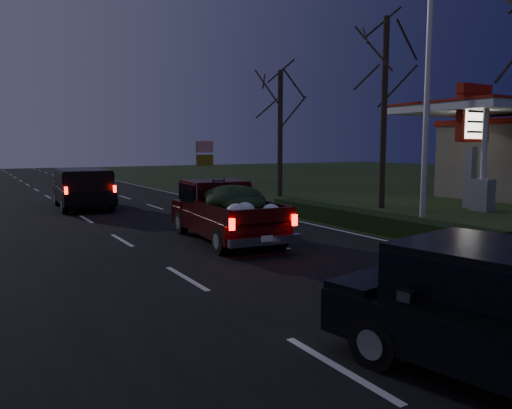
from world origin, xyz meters
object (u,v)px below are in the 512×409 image
light_pole (428,65)px  lead_suv (83,185)px  gas_price_pylon (473,125)px  pickup_truck (225,208)px

light_pole → lead_suv: light_pole is taller
light_pole → lead_suv: (-8.88, 11.50, -4.38)m
gas_price_pylon → lead_suv: (-15.38, 8.50, -2.67)m
gas_price_pylon → pickup_truck: 13.67m
light_pole → lead_suv: bearing=127.7°
light_pole → pickup_truck: 8.28m
gas_price_pylon → lead_suv: 17.78m
light_pole → pickup_truck: bearing=167.6°
light_pole → gas_price_pylon: (6.50, 2.99, -1.71)m
light_pole → lead_suv: size_ratio=1.76×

